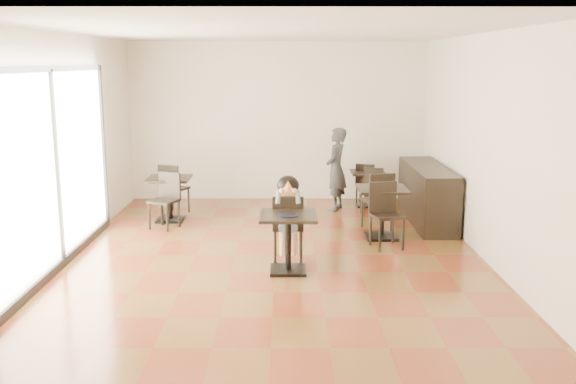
{
  "coord_description": "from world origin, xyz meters",
  "views": [
    {
      "loc": [
        0.14,
        -9.05,
        2.79
      ],
      "look_at": [
        0.18,
        -0.25,
        1.0
      ],
      "focal_mm": 40.0,
      "sensor_mm": 36.0,
      "label": 1
    }
  ],
  "objects_px": {
    "cafe_table_mid": "(382,213)",
    "chair_back_b": "(371,191)",
    "cafe_table_left": "(170,199)",
    "chair_mid_b": "(387,216)",
    "chair_left_a": "(175,189)",
    "cafe_table_back": "(368,189)",
    "adult_patron": "(336,169)",
    "child_chair": "(288,227)",
    "chair_left_b": "(164,201)",
    "child": "(288,219)",
    "chair_mid_a": "(377,201)",
    "chair_back_a": "(366,183)",
    "child_table": "(288,243)"
  },
  "relations": [
    {
      "from": "child_table",
      "to": "chair_mid_a",
      "type": "xyz_separation_m",
      "value": [
        1.51,
        2.25,
        0.1
      ]
    },
    {
      "from": "chair_left_a",
      "to": "chair_back_a",
      "type": "relative_size",
      "value": 1.14
    },
    {
      "from": "chair_mid_b",
      "to": "chair_back_a",
      "type": "xyz_separation_m",
      "value": [
        0.07,
        3.1,
        -0.08
      ]
    },
    {
      "from": "cafe_table_mid",
      "to": "chair_mid_b",
      "type": "distance_m",
      "value": 0.56
    },
    {
      "from": "chair_back_b",
      "to": "chair_mid_b",
      "type": "bearing_deg",
      "value": -72.67
    },
    {
      "from": "cafe_table_mid",
      "to": "chair_left_b",
      "type": "distance_m",
      "value": 3.66
    },
    {
      "from": "chair_left_b",
      "to": "adult_patron",
      "type": "bearing_deg",
      "value": 49.03
    },
    {
      "from": "chair_left_a",
      "to": "chair_mid_a",
      "type": "bearing_deg",
      "value": -174.1
    },
    {
      "from": "cafe_table_back",
      "to": "chair_back_b",
      "type": "distance_m",
      "value": 0.55
    },
    {
      "from": "chair_left_a",
      "to": "adult_patron",
      "type": "bearing_deg",
      "value": -150.05
    },
    {
      "from": "cafe_table_back",
      "to": "chair_mid_a",
      "type": "relative_size",
      "value": 0.69
    },
    {
      "from": "child",
      "to": "chair_back_b",
      "type": "xyz_separation_m",
      "value": [
        1.58,
        2.94,
        -0.19
      ]
    },
    {
      "from": "cafe_table_back",
      "to": "chair_left_b",
      "type": "relative_size",
      "value": 0.73
    },
    {
      "from": "cafe_table_mid",
      "to": "cafe_table_left",
      "type": "distance_m",
      "value": 3.8
    },
    {
      "from": "cafe_table_mid",
      "to": "chair_left_a",
      "type": "xyz_separation_m",
      "value": [
        -3.61,
        1.73,
        0.06
      ]
    },
    {
      "from": "chair_mid_a",
      "to": "cafe_table_mid",
      "type": "bearing_deg",
      "value": 75.73
    },
    {
      "from": "cafe_table_left",
      "to": "chair_back_b",
      "type": "relative_size",
      "value": 0.95
    },
    {
      "from": "cafe_table_back",
      "to": "chair_back_b",
      "type": "height_order",
      "value": "chair_back_b"
    },
    {
      "from": "child_table",
      "to": "chair_back_b",
      "type": "relative_size",
      "value": 0.97
    },
    {
      "from": "chair_left_b",
      "to": "chair_back_b",
      "type": "height_order",
      "value": "chair_left_b"
    },
    {
      "from": "child_chair",
      "to": "chair_back_a",
      "type": "distance_m",
      "value": 4.02
    },
    {
      "from": "child_table",
      "to": "chair_left_a",
      "type": "distance_m",
      "value": 4.02
    },
    {
      "from": "adult_patron",
      "to": "chair_mid_b",
      "type": "relative_size",
      "value": 1.59
    },
    {
      "from": "child_table",
      "to": "chair_left_a",
      "type": "relative_size",
      "value": 0.85
    },
    {
      "from": "child",
      "to": "chair_left_a",
      "type": "distance_m",
      "value": 3.56
    },
    {
      "from": "child_table",
      "to": "cafe_table_back",
      "type": "height_order",
      "value": "child_table"
    },
    {
      "from": "chair_left_a",
      "to": "cafe_table_back",
      "type": "bearing_deg",
      "value": -146.51
    },
    {
      "from": "child_chair",
      "to": "chair_back_b",
      "type": "distance_m",
      "value": 3.34
    },
    {
      "from": "cafe_table_mid",
      "to": "chair_back_b",
      "type": "height_order",
      "value": "chair_back_b"
    },
    {
      "from": "child",
      "to": "cafe_table_back",
      "type": "bearing_deg",
      "value": 65.61
    },
    {
      "from": "cafe_table_left",
      "to": "chair_back_b",
      "type": "height_order",
      "value": "chair_back_b"
    },
    {
      "from": "child_chair",
      "to": "chair_mid_b",
      "type": "xyz_separation_m",
      "value": [
        1.51,
        0.6,
        0.01
      ]
    },
    {
      "from": "cafe_table_mid",
      "to": "chair_back_b",
      "type": "xyz_separation_m",
      "value": [
        0.07,
        1.79,
        0.0
      ]
    },
    {
      "from": "child_chair",
      "to": "cafe_table_back",
      "type": "xyz_separation_m",
      "value": [
        1.58,
        3.49,
        -0.14
      ]
    },
    {
      "from": "child",
      "to": "chair_back_a",
      "type": "height_order",
      "value": "child"
    },
    {
      "from": "cafe_table_left",
      "to": "chair_mid_b",
      "type": "xyz_separation_m",
      "value": [
        3.61,
        -1.73,
        0.1
      ]
    },
    {
      "from": "cafe_table_mid",
      "to": "chair_left_b",
      "type": "relative_size",
      "value": 0.87
    },
    {
      "from": "child_table",
      "to": "chair_mid_b",
      "type": "bearing_deg",
      "value": 37.18
    },
    {
      "from": "chair_mid_b",
      "to": "chair_left_b",
      "type": "relative_size",
      "value": 1.05
    },
    {
      "from": "chair_left_b",
      "to": "chair_back_a",
      "type": "distance_m",
      "value": 4.16
    },
    {
      "from": "chair_back_a",
      "to": "chair_back_b",
      "type": "bearing_deg",
      "value": 109.09
    },
    {
      "from": "child_chair",
      "to": "adult_patron",
      "type": "distance_m",
      "value": 3.34
    },
    {
      "from": "cafe_table_mid",
      "to": "chair_back_a",
      "type": "distance_m",
      "value": 2.56
    },
    {
      "from": "child_chair",
      "to": "chair_left_a",
      "type": "height_order",
      "value": "child_chair"
    },
    {
      "from": "chair_left_a",
      "to": "chair_back_a",
      "type": "distance_m",
      "value": 3.77
    },
    {
      "from": "cafe_table_left",
      "to": "chair_left_a",
      "type": "relative_size",
      "value": 0.83
    },
    {
      "from": "child_chair",
      "to": "chair_left_b",
      "type": "relative_size",
      "value": 1.02
    },
    {
      "from": "chair_back_b",
      "to": "cafe_table_left",
      "type": "bearing_deg",
      "value": -151.38
    },
    {
      "from": "child_chair",
      "to": "cafe_table_left",
      "type": "relative_size",
      "value": 1.23
    },
    {
      "from": "child_chair",
      "to": "chair_back_b",
      "type": "bearing_deg",
      "value": -118.29
    }
  ]
}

